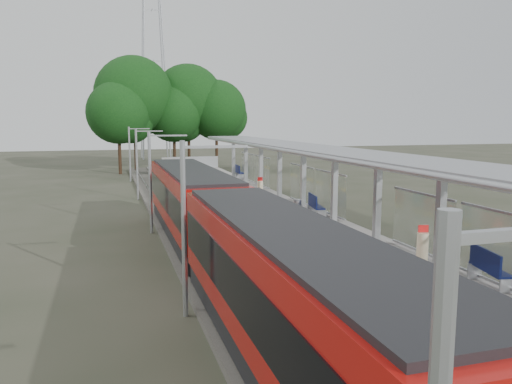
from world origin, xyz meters
The scene contains 15 objects.
trackbed centered at (-4.50, 20.00, 0.12)m, with size 3.00×70.00×0.24m, color #59544C.
platform centered at (0.00, 20.00, 0.50)m, with size 6.00×50.00×1.00m, color gray.
tactile_strip centered at (-2.55, 20.00, 1.01)m, with size 0.60×50.00×0.02m, color gold.
end_fence centered at (0.00, 44.95, 1.60)m, with size 6.00×0.10×1.20m, color #9EA0A5.
train centered at (-4.50, 9.69, 2.05)m, with size 2.74×27.60×3.62m.
canopy centered at (1.61, 16.19, 4.20)m, with size 3.27×38.00×3.66m.
pylon centered at (-1.00, 73.00, 19.00)m, with size 8.00×4.00×38.00m, color #9EA0A5, non-canonical shape.
tree_cluster centered at (-1.39, 53.38, 8.02)m, with size 19.11×12.43×13.47m.
catenary_masts centered at (-6.22, 19.00, 2.91)m, with size 2.08×48.16×5.40m.
bench_near centered at (2.47, 4.26, 1.61)m, with size 0.87×1.77×1.16m.
bench_mid centered at (1.90, 16.10, 1.62)m, with size 0.80×1.77×1.17m.
bench_far centered at (2.49, 34.01, 1.62)m, with size 0.60×1.74×1.17m.
info_pillar_near centered at (1.25, 5.83, 1.71)m, with size 0.37×0.37×1.64m.
info_pillar_far centered at (0.46, 21.19, 1.68)m, with size 0.35×0.35×1.57m.
litter_bin centered at (1.08, 16.50, 1.44)m, with size 0.43×0.43×0.88m, color #9EA0A5.
Camera 1 is at (-8.42, -7.70, 5.97)m, focal length 35.00 mm.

